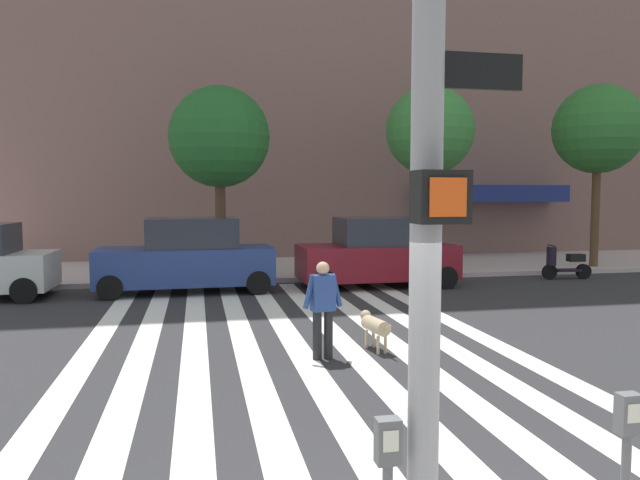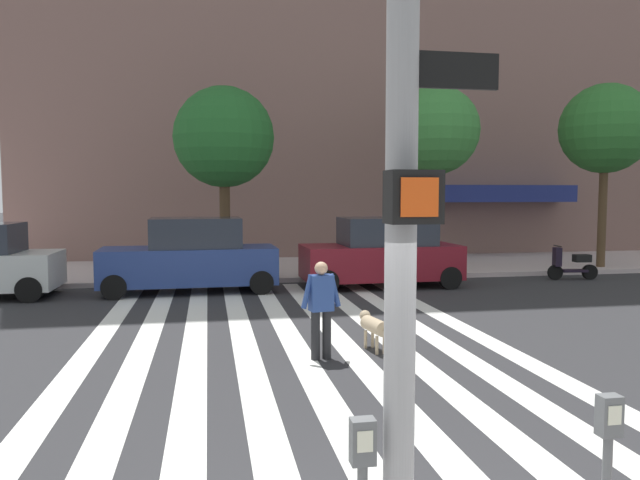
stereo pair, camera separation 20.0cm
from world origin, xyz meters
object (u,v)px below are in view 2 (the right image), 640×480
Objects in this scene: traffic_light_pole at (407,53)px; dog_on_leash at (373,325)px; pedestrian_dog_walker at (321,304)px; parked_car_third_in_line at (382,253)px; street_tree_nearest at (224,138)px; street_tree_middle at (435,132)px; parking_meter_second_along at (607,470)px; parked_car_behind_first at (191,257)px; parked_scooter at (573,265)px; street_tree_further at (605,129)px.

traffic_light_pole is 5.45× the size of dog_on_leash.
dog_on_leash is at bearing 21.37° from pedestrian_dog_walker.
street_tree_nearest is at bearing 152.64° from parked_car_third_in_line.
dog_on_leash is (-4.92, -9.84, -4.44)m from street_tree_middle.
parking_meter_second_along is 1.28× the size of dog_on_leash.
street_tree_middle reaches higher than parking_meter_second_along.
parked_car_behind_first reaches higher than parking_meter_second_along.
traffic_light_pole reaches higher than pedestrian_dog_walker.
parked_car_behind_first is 7.77m from dog_on_leash.
parked_scooter is at bearing -10.93° from street_tree_nearest.
dog_on_leash is at bearing -64.63° from parked_car_behind_first.
street_tree_nearest is 10.45m from dog_on_leash.
dog_on_leash is (-2.21, -7.01, -0.55)m from parked_car_third_in_line.
parked_car_third_in_line is 0.72× the size of street_tree_further.
pedestrian_dog_walker is at bearing -158.63° from dog_on_leash.
parking_meter_second_along is (1.39, 0.12, -2.49)m from traffic_light_pole.
parked_car_third_in_line is 4.36× the size of dog_on_leash.
parked_car_third_in_line reaches higher than pedestrian_dog_walker.
parked_car_behind_first reaches higher than dog_on_leash.
parked_car_third_in_line is 5.52m from street_tree_middle.
pedestrian_dog_walker is at bearing -120.09° from street_tree_middle.
parked_scooter is (10.39, 14.20, -3.04)m from traffic_light_pole.
parked_car_behind_first is at bearing -178.89° from parked_scooter.
street_tree_nearest is at bearing 96.78° from parking_meter_second_along.
street_tree_nearest reaches higher than pedestrian_dog_walker.
parked_scooter is 11.25m from dog_on_leash.
traffic_light_pole is at bearing -83.68° from parked_car_behind_first.
street_tree_nearest reaches higher than traffic_light_pole.
street_tree_further reaches higher than parking_meter_second_along.
street_tree_nearest is at bearing 66.59° from parked_car_behind_first.
street_tree_nearest is (-4.52, 2.34, 3.52)m from parked_car_third_in_line.
parking_meter_second_along is at bearing -100.63° from parked_car_third_in_line.
street_tree_middle is 6.05m from street_tree_further.
traffic_light_pole reaches higher than parked_car_third_in_line.
traffic_light_pole is 4.26× the size of parking_meter_second_along.
street_tree_middle is 12.47m from pedestrian_dog_walker.
street_tree_further reaches higher than dog_on_leash.
street_tree_nearest is 7.25m from street_tree_middle.
pedestrian_dog_walker is (-11.93, -9.46, -4.07)m from street_tree_further.
dog_on_leash is (1.78, 6.96, -3.08)m from traffic_light_pole.
parked_scooter is (11.93, 0.23, -0.50)m from parked_car_behind_first.
traffic_light_pole is 18.13m from street_tree_middle.
parked_car_third_in_line is 9.80m from street_tree_further.
street_tree_further is 14.90m from dog_on_leash.
pedestrian_dog_walker is 1.54× the size of dog_on_leash.
street_tree_further is at bearing 51.63° from traffic_light_pole.
parked_scooter is at bearing 1.11° from parked_car_behind_first.
parking_meter_second_along is at bearing -122.58° from parked_scooter.
traffic_light_pole is 0.97× the size of street_tree_nearest.
parked_scooter is 1.00× the size of pedestrian_dog_walker.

